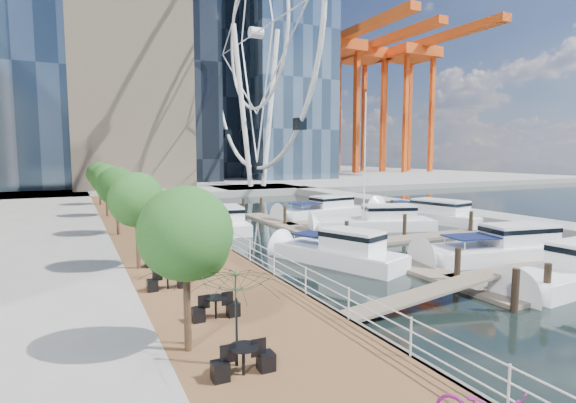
% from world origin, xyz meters
% --- Properties ---
extents(ground, '(520.00, 520.00, 0.00)m').
position_xyz_m(ground, '(0.00, 0.00, 0.00)').
color(ground, black).
rests_on(ground, ground).
extents(boardwalk, '(6.00, 60.00, 1.00)m').
position_xyz_m(boardwalk, '(-9.00, 15.00, 0.50)').
color(boardwalk, brown).
rests_on(boardwalk, ground).
extents(seawall, '(0.25, 60.00, 1.00)m').
position_xyz_m(seawall, '(-6.00, 15.00, 0.50)').
color(seawall, '#595954').
rests_on(seawall, ground).
extents(land_far, '(200.00, 114.00, 1.00)m').
position_xyz_m(land_far, '(0.00, 102.00, 0.50)').
color(land_far, gray).
rests_on(land_far, ground).
extents(breakwater, '(4.00, 60.00, 1.00)m').
position_xyz_m(breakwater, '(20.00, 20.00, 0.50)').
color(breakwater, gray).
rests_on(breakwater, ground).
extents(pier, '(14.00, 12.00, 1.00)m').
position_xyz_m(pier, '(14.00, 52.00, 0.50)').
color(pier, gray).
rests_on(pier, ground).
extents(railing, '(0.10, 60.00, 1.05)m').
position_xyz_m(railing, '(-6.10, 15.00, 1.52)').
color(railing, white).
rests_on(railing, boardwalk).
extents(floating_docks, '(16.00, 34.00, 2.60)m').
position_xyz_m(floating_docks, '(7.97, 9.98, 0.49)').
color(floating_docks, '#6D6051').
rests_on(floating_docks, ground).
extents(ferris_wheel, '(5.80, 45.60, 47.80)m').
position_xyz_m(ferris_wheel, '(14.00, 52.00, 25.92)').
color(ferris_wheel, white).
rests_on(ferris_wheel, ground).
extents(port_cranes, '(40.00, 52.00, 38.00)m').
position_xyz_m(port_cranes, '(67.67, 95.67, 20.00)').
color(port_cranes, '#D84C14').
rests_on(port_cranes, ground).
extents(street_trees, '(2.60, 42.60, 4.60)m').
position_xyz_m(street_trees, '(-11.40, 14.00, 4.29)').
color(street_trees, '#3F2B1C').
rests_on(street_trees, ground).
extents(cafe_tables, '(2.50, 13.70, 0.74)m').
position_xyz_m(cafe_tables, '(-10.40, -2.00, 1.37)').
color(cafe_tables, black).
rests_on(cafe_tables, ground).
extents(yacht_foreground, '(11.41, 4.81, 2.15)m').
position_xyz_m(yacht_foreground, '(9.36, 0.50, 0.00)').
color(yacht_foreground, white).
rests_on(yacht_foreground, ground).
extents(pedestrian_near, '(0.78, 0.64, 1.82)m').
position_xyz_m(pedestrian_near, '(-6.97, 7.34, 1.91)').
color(pedestrian_near, '#464A5D').
rests_on(pedestrian_near, boardwalk).
extents(pedestrian_mid, '(1.05, 1.16, 1.94)m').
position_xyz_m(pedestrian_mid, '(-7.58, 20.32, 1.97)').
color(pedestrian_mid, gray).
rests_on(pedestrian_mid, boardwalk).
extents(pedestrian_far, '(1.05, 0.86, 1.68)m').
position_xyz_m(pedestrian_far, '(-8.11, 33.08, 1.84)').
color(pedestrian_far, '#30353C').
rests_on(pedestrian_far, boardwalk).
extents(moored_yachts, '(24.00, 30.18, 11.50)m').
position_xyz_m(moored_yachts, '(8.43, 12.47, 0.00)').
color(moored_yachts, white).
rests_on(moored_yachts, ground).
extents(cafe_seating, '(4.10, 11.77, 2.56)m').
position_xyz_m(cafe_seating, '(-10.74, -4.91, 2.21)').
color(cafe_seating, '#0F3917').
rests_on(cafe_seating, ground).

